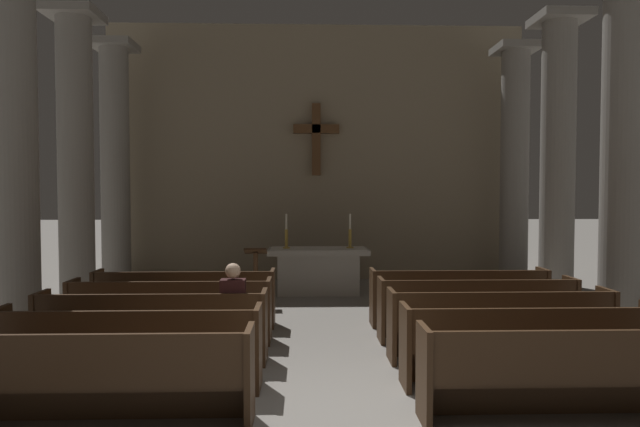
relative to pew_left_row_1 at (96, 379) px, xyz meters
name	(u,v)px	position (x,y,z in m)	size (l,w,h in m)	color
ground_plane	(337,424)	(2.28, 0.04, -0.48)	(80.00, 80.00, 0.00)	gray
pew_left_row_1	(96,379)	(0.00, 0.00, 0.00)	(2.95, 0.50, 0.95)	#422B19
pew_left_row_2	(129,349)	(0.00, 0.97, 0.00)	(2.95, 0.50, 0.95)	#422B19
pew_left_row_3	(153,328)	(0.00, 1.95, 0.00)	(2.95, 0.50, 0.95)	#422B19
pew_left_row_4	(171,311)	(0.00, 2.92, 0.00)	(2.95, 0.50, 0.95)	#422B19
pew_left_row_5	(185,298)	(0.00, 3.89, 0.00)	(2.95, 0.50, 0.95)	#422B19
pew_right_row_1	(573,374)	(4.57, 0.00, 0.00)	(2.95, 0.50, 0.95)	#422B19
pew_right_row_2	(531,346)	(4.57, 0.97, 0.00)	(2.95, 0.50, 0.95)	#422B19
pew_right_row_3	(500,325)	(4.57, 1.95, 0.00)	(2.95, 0.50, 0.95)	#422B19
pew_right_row_4	(477,309)	(4.57, 2.92, 0.00)	(2.95, 0.50, 0.95)	#422B19
pew_right_row_5	(459,297)	(4.57, 3.89, 0.00)	(2.95, 0.50, 0.95)	#422B19
column_left_second	(15,156)	(-2.46, 3.38, 2.31)	(0.99, 0.99, 5.75)	gray
column_right_second	(623,157)	(7.02, 3.38, 2.31)	(0.99, 0.99, 5.75)	gray
column_left_third	(76,164)	(-2.46, 5.60, 2.31)	(0.99, 0.99, 5.75)	gray
column_right_third	(558,164)	(7.02, 5.60, 2.31)	(0.99, 0.99, 5.75)	gray
column_left_fourth	(115,169)	(-2.46, 7.82, 2.31)	(0.99, 0.99, 5.75)	gray
column_right_fourth	(514,169)	(7.02, 7.82, 2.31)	(0.99, 0.99, 5.75)	gray
altar	(318,270)	(2.28, 6.80, 0.06)	(2.20, 0.90, 1.01)	#A8A399
candlestick_left	(286,237)	(1.58, 6.80, 0.78)	(0.16, 0.16, 0.75)	#B79338
candlestick_right	(350,237)	(2.98, 6.80, 0.78)	(0.16, 0.16, 0.75)	#B79338
apse_with_cross	(316,153)	(2.28, 8.94, 2.77)	(10.53, 0.47, 6.49)	gray
lectern	(256,278)	(1.01, 5.60, 0.07)	(0.44, 0.36, 1.15)	#422B19
lone_worshipper	(234,310)	(1.05, 1.98, 0.22)	(0.32, 0.43, 1.32)	#26262B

